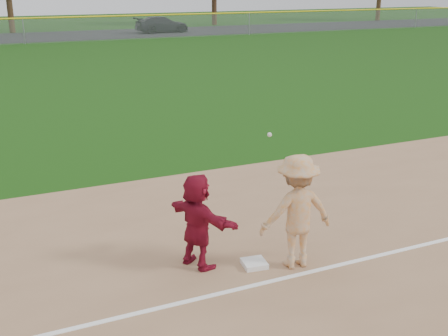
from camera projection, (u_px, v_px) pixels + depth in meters
name	position (u px, v px, depth m)	size (l,w,h in m)	color
ground	(258.00, 260.00, 10.14)	(160.00, 160.00, 0.00)	#16400C
foul_line	(280.00, 279.00, 9.45)	(60.00, 0.10, 0.01)	white
parking_asphalt	(18.00, 38.00, 49.89)	(120.00, 10.00, 0.01)	black
first_base	(254.00, 264.00, 9.88)	(0.40, 0.40, 0.09)	white
base_runner	(197.00, 221.00, 9.65)	(1.58, 0.50, 1.70)	maroon
car_right	(162.00, 24.00, 54.49)	(2.13, 5.25, 1.52)	black
first_base_play	(297.00, 212.00, 9.62)	(1.39, 0.89, 2.38)	#AAAAAC
outfield_fence	(22.00, 19.00, 44.09)	(110.00, 0.12, 110.00)	#999EA0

